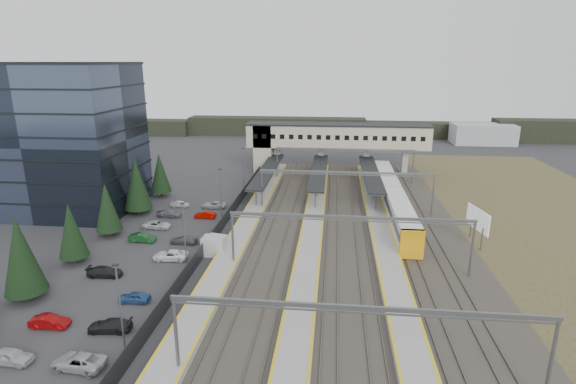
# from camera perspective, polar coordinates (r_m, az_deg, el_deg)

# --- Properties ---
(ground) EXTENTS (220.00, 220.00, 0.00)m
(ground) POSITION_cam_1_polar(r_m,az_deg,el_deg) (63.27, -3.53, -6.42)
(ground) COLOR #2B2B2D
(ground) RESTS_ON ground
(office_building) EXTENTS (24.30, 18.30, 24.30)m
(office_building) POSITION_cam_1_polar(r_m,az_deg,el_deg) (84.24, -27.30, 6.15)
(office_building) COLOR #354056
(office_building) RESTS_ON ground
(conifer_row) EXTENTS (4.42, 49.82, 9.50)m
(conifer_row) POSITION_cam_1_polar(r_m,az_deg,el_deg) (65.45, -23.58, -2.50)
(conifer_row) COLOR black
(conifer_row) RESTS_ON ground
(car_park) EXTENTS (10.47, 44.77, 1.29)m
(car_park) POSITION_cam_1_polar(r_m,az_deg,el_deg) (60.18, -17.43, -7.79)
(car_park) COLOR #ADAEB2
(car_park) RESTS_ON ground
(lampposts) EXTENTS (0.50, 53.25, 8.07)m
(lampposts) POSITION_cam_1_polar(r_m,az_deg,el_deg) (64.65, -10.43, -2.06)
(lampposts) COLOR slate
(lampposts) RESTS_ON ground
(fence) EXTENTS (0.08, 90.00, 2.00)m
(fence) POSITION_cam_1_polar(r_m,az_deg,el_deg) (68.76, -8.22, -3.78)
(fence) COLOR #26282B
(fence) RESTS_ON ground
(relay_cabin_near) EXTENTS (3.05, 2.30, 2.46)m
(relay_cabin_near) POSITION_cam_1_polar(r_m,az_deg,el_deg) (59.71, -9.35, -6.75)
(relay_cabin_near) COLOR #A0A3A5
(relay_cabin_near) RESTS_ON ground
(relay_cabin_far) EXTENTS (2.81, 2.51, 2.20)m
(relay_cabin_far) POSITION_cam_1_polar(r_m,az_deg,el_deg) (60.58, -9.11, -6.53)
(relay_cabin_far) COLOR #A0A3A5
(relay_cabin_far) RESTS_ON ground
(rail_corridor) EXTENTS (34.00, 90.00, 0.92)m
(rail_corridor) POSITION_cam_1_polar(r_m,az_deg,el_deg) (67.02, 5.11, -4.86)
(rail_corridor) COLOR #36302B
(rail_corridor) RESTS_ON ground
(canopies) EXTENTS (23.10, 30.00, 3.28)m
(canopies) POSITION_cam_1_polar(r_m,az_deg,el_deg) (87.03, 3.91, 2.63)
(canopies) COLOR black
(canopies) RESTS_ON ground
(footbridge) EXTENTS (40.40, 6.40, 11.20)m
(footbridge) POSITION_cam_1_polar(r_m,az_deg,el_deg) (100.92, 4.69, 6.83)
(footbridge) COLOR tan
(footbridge) RESTS_ON ground
(gantries) EXTENTS (28.40, 62.28, 7.17)m
(gantries) POSITION_cam_1_polar(r_m,az_deg,el_deg) (63.30, 7.61, -0.75)
(gantries) COLOR slate
(gantries) RESTS_ON ground
(train) EXTENTS (2.99, 41.61, 3.77)m
(train) POSITION_cam_1_polar(r_m,az_deg,el_deg) (77.91, 13.17, -0.75)
(train) COLOR silver
(train) RESTS_ON ground
(billboard) EXTENTS (1.34, 5.85, 5.04)m
(billboard) POSITION_cam_1_polar(r_m,az_deg,el_deg) (66.87, 22.95, -3.36)
(billboard) COLOR slate
(billboard) RESTS_ON ground
(treeline_far) EXTENTS (170.00, 19.00, 7.00)m
(treeline_far) POSITION_cam_1_polar(r_m,az_deg,el_deg) (151.98, 11.29, 7.84)
(treeline_far) COLOR black
(treeline_far) RESTS_ON ground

